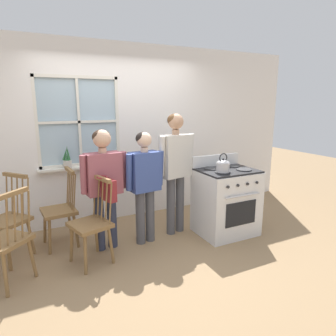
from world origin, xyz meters
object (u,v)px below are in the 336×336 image
object	(u,v)px
person_adult_right	(176,162)
kettle	(223,165)
chair_center_cluster	(6,242)
handbag	(108,190)
chair_near_stove	(9,220)
stove	(226,201)
potted_plant	(67,160)
chair_near_wall	(61,211)
person_teen_center	(145,178)
chair_by_window	(92,224)
person_elderly_left	(104,177)

from	to	relation	value
person_adult_right	kettle	distance (m)	0.65
chair_center_cluster	handbag	distance (m)	1.16
chair_near_stove	handbag	bearing A→B (deg)	25.55
stove	potted_plant	world-z (taller)	potted_plant
chair_near_wall	chair_near_stove	size ratio (longest dim) A/B	1.00
chair_center_cluster	potted_plant	size ratio (longest dim) A/B	3.12
chair_near_stove	person_teen_center	size ratio (longest dim) A/B	0.68
person_teen_center	handbag	size ratio (longest dim) A/B	4.78
chair_by_window	chair_near_stove	bearing A→B (deg)	-138.78
chair_near_stove	chair_center_cluster	bearing A→B (deg)	-41.28
chair_center_cluster	chair_by_window	bearing A→B (deg)	139.55
chair_by_window	chair_near_stove	xyz separation A→B (m)	(-0.85, 0.55, 0.00)
chair_by_window	person_adult_right	distance (m)	1.39
chair_near_wall	person_elderly_left	distance (m)	0.76
chair_near_wall	person_elderly_left	world-z (taller)	person_elderly_left
person_adult_right	handbag	distance (m)	1.06
person_adult_right	kettle	size ratio (longest dim) A/B	6.80
person_elderly_left	chair_near_wall	bearing A→B (deg)	140.20
chair_near_stove	person_elderly_left	distance (m)	1.21
chair_center_cluster	person_adult_right	xyz separation A→B (m)	(2.10, 0.36, 0.56)
chair_center_cluster	person_elderly_left	distance (m)	1.23
chair_by_window	person_elderly_left	world-z (taller)	person_elderly_left
person_adult_right	stove	bearing A→B (deg)	-40.24
chair_near_stove	person_adult_right	xyz separation A→B (m)	(2.09, -0.25, 0.56)
person_teen_center	potted_plant	bearing A→B (deg)	123.01
chair_center_cluster	kettle	size ratio (longest dim) A/B	4.06
chair_near_stove	kettle	world-z (taller)	kettle
handbag	chair_center_cluster	bearing A→B (deg)	-173.78
chair_by_window	stove	distance (m)	1.87
chair_near_wall	stove	size ratio (longest dim) A/B	0.93
person_adult_right	potted_plant	bearing A→B (deg)	134.51
chair_by_window	chair_near_wall	bearing A→B (deg)	-172.49
chair_by_window	chair_center_cluster	bearing A→B (deg)	-102.03
person_teen_center	person_adult_right	size ratio (longest dim) A/B	0.87
stove	kettle	bearing A→B (deg)	-143.24
handbag	potted_plant	bearing A→B (deg)	104.94
chair_by_window	stove	xyz separation A→B (m)	(1.87, -0.03, 0.01)
person_adult_right	handbag	xyz separation A→B (m)	(-1.01, -0.24, -0.20)
chair_near_stove	handbag	size ratio (longest dim) A/B	3.27
chair_center_cluster	person_elderly_left	xyz separation A→B (m)	(1.09, 0.32, 0.46)
chair_near_wall	person_teen_center	distance (m)	1.16
person_teen_center	handbag	distance (m)	0.54
stove	kettle	size ratio (longest dim) A/B	4.39
chair_center_cluster	person_elderly_left	world-z (taller)	person_elderly_left
kettle	potted_plant	size ratio (longest dim) A/B	0.77
person_elderly_left	handbag	size ratio (longest dim) A/B	4.93
chair_center_cluster	stove	size ratio (longest dim) A/B	0.93
person_teen_center	chair_near_stove	bearing A→B (deg)	160.24
kettle	potted_plant	bearing A→B (deg)	143.34
stove	kettle	world-z (taller)	kettle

